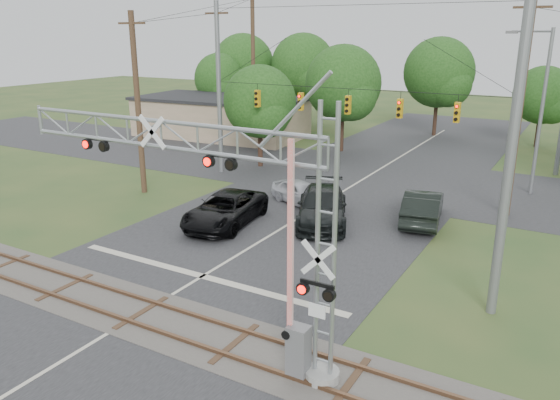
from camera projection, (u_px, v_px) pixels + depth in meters
The scene contains 14 objects.
ground at pixel (98, 340), 17.68m from camera, with size 160.00×160.00×0.00m, color #2D4921.
road_main at pixel (261, 241), 25.95m from camera, with size 14.00×90.00×0.02m, color #242426.
road_cross at pixel (368, 176), 37.53m from camera, with size 90.00×12.00×0.02m, color #242426.
railroad_track at pixel (142, 313), 19.32m from camera, with size 90.00×3.20×0.17m.
crossing_gantry at pixel (219, 200), 15.74m from camera, with size 11.59×1.02×7.97m.
traffic_signal_span at pixel (363, 100), 32.09m from camera, with size 19.34×0.36×11.50m.
pickup_black at pixel (225, 209), 28.02m from camera, with size 2.71×5.87×1.63m, color black.
car_dark at pixel (322, 206), 28.29m from camera, with size 2.49×6.12×1.78m, color black.
sedan_silver at pixel (300, 192), 31.40m from camera, with size 1.64×4.07×1.39m, color #B6B8BE.
suv_dark at pixel (423, 206), 28.34m from camera, with size 1.82×5.23×1.72m, color black.
commercial_building at pixel (221, 117), 51.58m from camera, with size 16.32×9.24×3.67m.
streetlight at pixel (539, 104), 32.09m from camera, with size 2.61×0.27×9.79m.
utility_poles at pixel (402, 89), 33.78m from camera, with size 26.69×27.22×13.76m.
treeline at pixel (425, 80), 45.81m from camera, with size 49.75×24.84×9.71m.
Camera 1 is at (12.88, -10.51, 9.59)m, focal length 35.00 mm.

